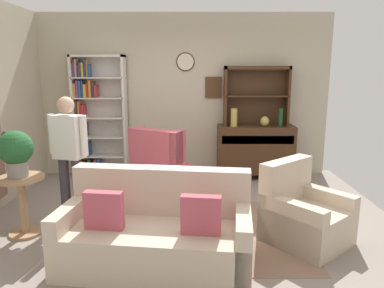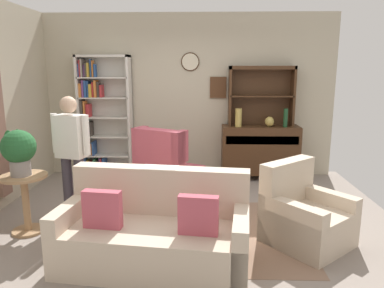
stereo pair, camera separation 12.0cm
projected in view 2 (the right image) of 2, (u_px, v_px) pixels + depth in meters
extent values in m
cube|color=gray|center=(184.00, 222.00, 4.55)|extent=(5.40, 4.60, 0.02)
cube|color=#BCB299|center=(190.00, 96.00, 6.34)|extent=(5.00, 0.06, 2.80)
cylinder|color=beige|center=(190.00, 62.00, 6.17)|extent=(0.28, 0.03, 0.28)
torus|color=#382314|center=(190.00, 62.00, 6.17)|extent=(0.31, 0.02, 0.31)
cube|color=#4C2D19|center=(218.00, 87.00, 6.24)|extent=(0.28, 0.03, 0.36)
cube|color=#846651|center=(199.00, 232.00, 4.24)|extent=(2.40, 1.92, 0.01)
cube|color=silver|center=(81.00, 117.00, 6.27)|extent=(0.04, 0.30, 2.10)
cube|color=silver|center=(130.00, 117.00, 6.25)|extent=(0.04, 0.30, 2.10)
cube|color=silver|center=(103.00, 56.00, 6.05)|extent=(0.90, 0.30, 0.04)
cube|color=silver|center=(108.00, 174.00, 6.47)|extent=(0.90, 0.30, 0.04)
cube|color=silver|center=(108.00, 116.00, 6.40)|extent=(0.90, 0.01, 2.10)
cube|color=silver|center=(107.00, 155.00, 6.40)|extent=(0.86, 0.30, 0.02)
cube|color=#284C8C|center=(86.00, 165.00, 6.43)|extent=(0.04, 0.13, 0.28)
cube|color=gold|center=(89.00, 167.00, 6.43)|extent=(0.04, 0.13, 0.23)
cube|color=#B22D33|center=(91.00, 167.00, 6.43)|extent=(0.04, 0.16, 0.23)
cube|color=#337247|center=(94.00, 167.00, 6.43)|extent=(0.03, 0.17, 0.22)
cube|color=#337247|center=(96.00, 166.00, 6.43)|extent=(0.04, 0.19, 0.27)
cube|color=#3F3833|center=(99.00, 167.00, 6.43)|extent=(0.04, 0.19, 0.23)
cube|color=#723F7F|center=(101.00, 165.00, 6.42)|extent=(0.02, 0.15, 0.28)
cube|color=#B22D33|center=(103.00, 165.00, 6.42)|extent=(0.02, 0.23, 0.28)
cube|color=#284C8C|center=(105.00, 165.00, 6.42)|extent=(0.04, 0.20, 0.29)
cube|color=silver|center=(107.00, 136.00, 6.33)|extent=(0.86, 0.30, 0.02)
cube|color=#723F7F|center=(84.00, 148.00, 6.36)|extent=(0.02, 0.12, 0.24)
cube|color=gray|center=(86.00, 147.00, 6.36)|extent=(0.03, 0.14, 0.27)
cube|color=gray|center=(88.00, 147.00, 6.36)|extent=(0.03, 0.13, 0.28)
cube|color=gray|center=(90.00, 148.00, 6.36)|extent=(0.03, 0.15, 0.22)
cube|color=#CC7233|center=(93.00, 149.00, 6.36)|extent=(0.02, 0.14, 0.20)
cube|color=#284C8C|center=(94.00, 148.00, 6.36)|extent=(0.02, 0.24, 0.24)
cube|color=silver|center=(106.00, 117.00, 6.26)|extent=(0.86, 0.30, 0.02)
cube|color=#3F3833|center=(83.00, 130.00, 6.30)|extent=(0.03, 0.16, 0.21)
cube|color=#337247|center=(86.00, 128.00, 6.29)|extent=(0.03, 0.19, 0.27)
cube|color=#B22D33|center=(88.00, 130.00, 6.30)|extent=(0.03, 0.12, 0.20)
cube|color=#3F3833|center=(91.00, 129.00, 6.29)|extent=(0.04, 0.24, 0.24)
cube|color=silver|center=(105.00, 98.00, 6.19)|extent=(0.86, 0.30, 0.02)
cube|color=#3F3833|center=(82.00, 108.00, 6.22)|extent=(0.04, 0.20, 0.29)
cube|color=#CC7233|center=(85.00, 109.00, 6.22)|extent=(0.03, 0.17, 0.27)
cube|color=#B22D33|center=(88.00, 110.00, 6.23)|extent=(0.03, 0.15, 0.22)
cube|color=#B22D33|center=(90.00, 110.00, 6.22)|extent=(0.03, 0.18, 0.22)
cube|color=silver|center=(104.00, 78.00, 6.12)|extent=(0.86, 0.30, 0.02)
cube|color=#CC7233|center=(81.00, 90.00, 6.16)|extent=(0.04, 0.18, 0.23)
cube|color=#723F7F|center=(84.00, 89.00, 6.15)|extent=(0.03, 0.18, 0.29)
cube|color=#284C8C|center=(87.00, 89.00, 6.15)|extent=(0.04, 0.19, 0.28)
cube|color=#284C8C|center=(89.00, 89.00, 6.15)|extent=(0.02, 0.18, 0.27)
cube|color=gold|center=(92.00, 91.00, 6.15)|extent=(0.04, 0.22, 0.22)
cube|color=#B22D33|center=(94.00, 90.00, 6.15)|extent=(0.03, 0.15, 0.25)
cube|color=#CC7233|center=(96.00, 89.00, 6.14)|extent=(0.04, 0.18, 0.28)
cube|color=#3F3833|center=(99.00, 89.00, 6.14)|extent=(0.04, 0.13, 0.26)
cube|color=#B22D33|center=(102.00, 91.00, 6.15)|extent=(0.04, 0.18, 0.21)
cube|color=#284C8C|center=(80.00, 71.00, 6.09)|extent=(0.02, 0.14, 0.21)
cube|color=#B22D33|center=(81.00, 69.00, 6.08)|extent=(0.02, 0.18, 0.28)
cube|color=gray|center=(83.00, 68.00, 6.08)|extent=(0.02, 0.22, 0.30)
cube|color=#723F7F|center=(85.00, 71.00, 6.09)|extent=(0.02, 0.11, 0.20)
cube|color=#3F3833|center=(87.00, 70.00, 6.08)|extent=(0.04, 0.18, 0.23)
cube|color=gold|center=(89.00, 70.00, 6.08)|extent=(0.03, 0.20, 0.24)
cube|color=#284C8C|center=(91.00, 68.00, 6.07)|extent=(0.02, 0.10, 0.30)
cube|color=#CC7233|center=(93.00, 69.00, 6.08)|extent=(0.02, 0.10, 0.27)
cube|color=#284C8C|center=(95.00, 71.00, 6.08)|extent=(0.03, 0.10, 0.21)
cube|color=#422816|center=(260.00, 150.00, 6.22)|extent=(1.30, 0.45, 0.82)
cube|color=#422816|center=(225.00, 178.00, 6.16)|extent=(0.06, 0.06, 0.10)
cube|color=#422816|center=(296.00, 179.00, 6.12)|extent=(0.06, 0.06, 0.10)
cube|color=#422816|center=(224.00, 172.00, 6.50)|extent=(0.06, 0.06, 0.10)
cube|color=#422816|center=(291.00, 173.00, 6.47)|extent=(0.06, 0.06, 0.10)
cube|color=#352012|center=(262.00, 140.00, 5.96)|extent=(1.20, 0.01, 0.14)
cube|color=#422816|center=(230.00, 96.00, 6.13)|extent=(0.04, 0.26, 1.00)
cube|color=#422816|center=(293.00, 96.00, 6.09)|extent=(0.04, 0.26, 1.00)
cube|color=#422816|center=(262.00, 68.00, 6.01)|extent=(1.10, 0.26, 0.06)
cube|color=#422816|center=(261.00, 96.00, 6.11)|extent=(1.06, 0.26, 0.02)
cube|color=#422816|center=(260.00, 95.00, 6.23)|extent=(1.10, 0.01, 1.00)
cylinder|color=tan|center=(238.00, 118.00, 6.04)|extent=(0.11, 0.11, 0.30)
ellipsoid|color=tan|center=(269.00, 122.00, 6.05)|extent=(0.15, 0.15, 0.17)
cylinder|color=#194223|center=(286.00, 118.00, 6.00)|extent=(0.07, 0.07, 0.31)
cube|color=beige|center=(154.00, 245.00, 3.49)|extent=(1.89, 1.06, 0.42)
cube|color=beige|center=(161.00, 190.00, 3.71)|extent=(1.81, 0.41, 0.48)
cube|color=beige|center=(72.00, 231.00, 3.59)|extent=(0.24, 0.86, 0.60)
cube|color=beige|center=(241.00, 243.00, 3.35)|extent=(0.24, 0.86, 0.60)
cube|color=#B74C5B|center=(102.00, 209.00, 3.36)|extent=(0.37, 0.14, 0.36)
cube|color=#B74C5B|center=(198.00, 215.00, 3.22)|extent=(0.37, 0.14, 0.36)
cube|color=white|center=(160.00, 167.00, 3.66)|extent=(0.38, 0.22, 0.00)
cube|color=beige|center=(308.00, 227.00, 3.92)|extent=(1.08, 1.08, 0.40)
cube|color=beige|center=(287.00, 181.00, 4.06)|extent=(0.69, 0.62, 0.48)
cube|color=beige|center=(291.00, 228.00, 3.72)|extent=(0.61, 0.69, 0.55)
cube|color=beige|center=(324.00, 213.00, 4.09)|extent=(0.61, 0.69, 0.55)
cube|color=#B74C5B|center=(170.00, 182.00, 5.44)|extent=(1.06, 1.07, 0.42)
cube|color=#B74C5B|center=(158.00, 152.00, 5.08)|extent=(0.78, 0.54, 0.63)
cube|color=#B74C5B|center=(180.00, 147.00, 4.93)|extent=(0.22, 0.29, 0.44)
cube|color=#B74C5B|center=(140.00, 142.00, 5.26)|extent=(0.22, 0.29, 0.44)
cylinder|color=#A87F56|center=(23.00, 177.00, 4.12)|extent=(0.52, 0.52, 0.03)
cylinder|color=#A87F56|center=(26.00, 205.00, 4.19)|extent=(0.08, 0.08, 0.66)
cylinder|color=#A87F56|center=(29.00, 230.00, 4.25)|extent=(0.36, 0.36, 0.03)
cylinder|color=gray|center=(21.00, 168.00, 4.09)|extent=(0.22, 0.22, 0.18)
sphere|color=#235B2D|center=(18.00, 147.00, 4.04)|extent=(0.38, 0.38, 0.38)
ellipsoid|color=#235B2D|center=(18.00, 141.00, 4.15)|extent=(0.11, 0.07, 0.27)
ellipsoid|color=#235B2D|center=(9.00, 142.00, 4.08)|extent=(0.11, 0.07, 0.27)
cylinder|color=#38333D|center=(68.00, 188.00, 4.52)|extent=(0.15, 0.15, 0.82)
cylinder|color=#38333D|center=(80.00, 190.00, 4.47)|extent=(0.15, 0.15, 0.82)
cube|color=silver|center=(70.00, 136.00, 4.36)|extent=(0.38, 0.29, 0.52)
sphere|color=tan|center=(68.00, 105.00, 4.28)|extent=(0.25, 0.25, 0.20)
cylinder|color=silver|center=(55.00, 133.00, 4.42)|extent=(0.10, 0.10, 0.48)
cylinder|color=silver|center=(86.00, 135.00, 4.28)|extent=(0.10, 0.10, 0.48)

